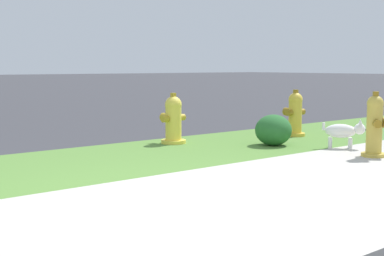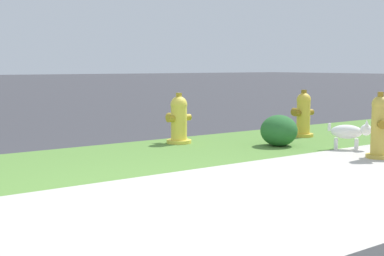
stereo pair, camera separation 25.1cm
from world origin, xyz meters
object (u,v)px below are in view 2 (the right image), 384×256
Objects in this scene: fire_hydrant_near_corner at (179,120)px; fire_hydrant_at_driveway at (380,127)px; shrub_bush_mid_verge at (279,131)px; small_white_dog at (350,132)px; fire_hydrant_far_end at (303,114)px.

fire_hydrant_at_driveway reaches higher than fire_hydrant_near_corner.
shrub_bush_mid_verge is at bearing -54.79° from fire_hydrant_near_corner.
fire_hydrant_at_driveway is 1.37m from shrub_bush_mid_verge.
small_white_dog is (0.25, 0.59, -0.14)m from fire_hydrant_at_driveway.
small_white_dog is (-0.48, -1.21, -0.11)m from fire_hydrant_far_end.
fire_hydrant_at_driveway is at bearing -60.93° from small_white_dog.
shrub_bush_mid_verge is (-0.22, 1.35, -0.16)m from fire_hydrant_at_driveway.
fire_hydrant_near_corner is 0.91× the size of fire_hydrant_at_driveway.
fire_hydrant_far_end is 1.06m from shrub_bush_mid_verge.
fire_hydrant_at_driveway reaches higher than shrub_bush_mid_verge.
fire_hydrant_near_corner is 1.94m from fire_hydrant_far_end.
fire_hydrant_at_driveway is 1.09× the size of fire_hydrant_far_end.
fire_hydrant_at_driveway is 1.66× the size of small_white_dog.
small_white_dog is (1.39, -1.73, -0.10)m from fire_hydrant_near_corner.
small_white_dog is 0.89m from shrub_bush_mid_verge.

